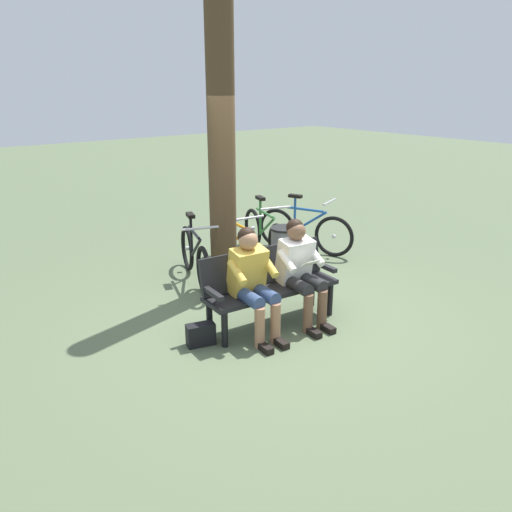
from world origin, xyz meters
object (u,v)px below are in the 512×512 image
(bench, at_px, (268,281))
(handbag, at_px, (201,334))
(person_reading, at_px, (300,267))
(bicycle_green, at_px, (235,246))
(tree_trunk, at_px, (221,129))
(person_companion, at_px, (252,278))
(litter_bin, at_px, (284,252))
(bicycle_orange, at_px, (265,234))
(bicycle_black, at_px, (305,230))
(bicycle_blue, at_px, (195,257))

(bench, distance_m, handbag, 1.00)
(bench, height_order, person_reading, person_reading)
(person_reading, bearing_deg, bicycle_green, -97.66)
(bench, height_order, tree_trunk, tree_trunk)
(bench, relative_size, bicycle_green, 0.98)
(bench, relative_size, person_companion, 1.36)
(litter_bin, relative_size, bicycle_orange, 0.45)
(handbag, xyz_separation_m, litter_bin, (-2.03, -0.99, 0.25))
(handbag, height_order, tree_trunk, tree_trunk)
(tree_trunk, relative_size, bicycle_orange, 2.57)
(bicycle_black, distance_m, bicycle_orange, 0.70)
(person_reading, xyz_separation_m, bicycle_orange, (-1.16, -2.07, -0.31))
(bicycle_black, relative_size, bicycle_green, 0.94)
(person_reading, relative_size, handbag, 4.00)
(handbag, height_order, bicycle_orange, bicycle_orange)
(tree_trunk, relative_size, bicycle_blue, 2.60)
(bench, bearing_deg, person_reading, 152.93)
(litter_bin, distance_m, bicycle_black, 1.22)
(person_companion, bearing_deg, litter_bin, -136.60)
(bicycle_orange, bearing_deg, bench, -22.03)
(bicycle_orange, xyz_separation_m, bicycle_blue, (1.46, 0.27, 0.00))
(handbag, distance_m, bicycle_black, 3.48)
(bicycle_blue, bearing_deg, bicycle_green, 112.70)
(bench, relative_size, litter_bin, 2.24)
(bicycle_green, bearing_deg, handbag, -36.42)
(tree_trunk, bearing_deg, litter_bin, 163.97)
(bicycle_black, bearing_deg, person_reading, -66.74)
(bicycle_orange, relative_size, bicycle_blue, 1.01)
(handbag, relative_size, bicycle_orange, 0.18)
(person_companion, xyz_separation_m, litter_bin, (-1.44, -1.13, -0.30))
(bench, xyz_separation_m, person_companion, (0.33, 0.13, 0.16))
(person_reading, distance_m, litter_bin, 1.46)
(bicycle_blue, bearing_deg, litter_bin, 79.18)
(bench, bearing_deg, handbag, 5.04)
(person_reading, bearing_deg, tree_trunk, -82.21)
(bicycle_black, xyz_separation_m, bicycle_blue, (2.12, 0.05, 0.00))
(bicycle_black, relative_size, bicycle_blue, 0.98)
(bicycle_green, bearing_deg, tree_trunk, -40.86)
(bicycle_orange, xyz_separation_m, bicycle_green, (0.73, 0.21, 0.00))
(tree_trunk, xyz_separation_m, bicycle_blue, (0.23, -0.37, -1.74))
(bench, relative_size, person_reading, 1.36)
(person_companion, height_order, bicycle_black, person_companion)
(litter_bin, distance_m, bicycle_orange, 0.96)
(bicycle_green, distance_m, bicycle_blue, 0.72)
(handbag, height_order, bicycle_blue, bicycle_blue)
(person_companion, bearing_deg, bicycle_black, -138.64)
(person_reading, distance_m, bicycle_green, 1.93)
(handbag, distance_m, bicycle_orange, 3.05)
(person_reading, relative_size, tree_trunk, 0.29)
(handbag, distance_m, litter_bin, 2.27)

